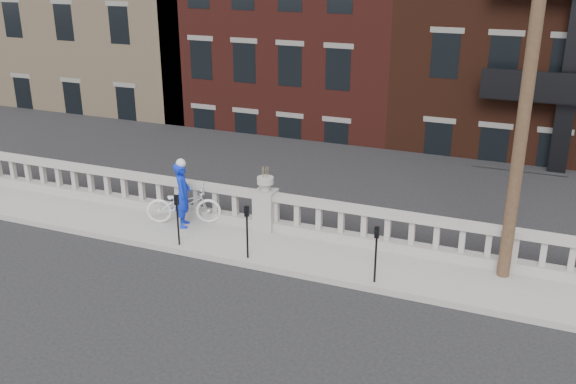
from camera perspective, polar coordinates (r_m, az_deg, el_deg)
name	(u,v)px	position (r m, az deg, el deg)	size (l,w,h in m)	color
ground	(192,302)	(14.41, -8.54, -9.63)	(120.00, 120.00, 0.00)	black
sidewalk	(251,244)	(16.70, -3.31, -4.68)	(32.00, 2.20, 0.15)	gray
balustrade	(266,211)	(17.26, -1.99, -1.74)	(28.00, 0.34, 1.03)	gray
planter_pedestal	(266,205)	(17.19, -2.00, -1.16)	(0.55, 0.55, 1.76)	gray
lower_level	(429,46)	(34.46, 12.40, 12.53)	(80.00, 44.00, 20.80)	#605E59
utility_pole	(532,54)	(14.30, 20.87, 11.40)	(1.60, 0.28, 10.00)	#422D1E
parking_meter_b	(177,214)	(16.39, -9.81, -1.96)	(0.10, 0.09, 1.36)	black
parking_meter_c	(247,226)	(15.50, -3.66, -3.04)	(0.10, 0.09, 1.36)	black
parking_meter_d	(376,248)	(14.49, 7.84, -4.97)	(0.10, 0.09, 1.36)	black
bicycle	(184,204)	(17.84, -9.26, -1.08)	(0.71, 2.05, 1.08)	white
cyclist	(183,195)	(17.50, -9.34, -0.23)	(0.66, 0.43, 1.81)	#0D27CA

